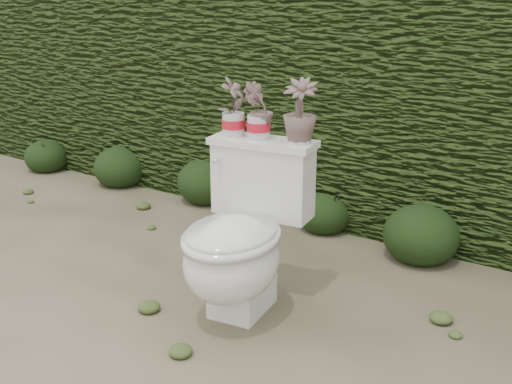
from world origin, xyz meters
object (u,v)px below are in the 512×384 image
Objects in this scene: potted_plant_right at (300,113)px; toilet at (240,241)px; potted_plant_center at (258,112)px; potted_plant_left at (233,108)px.

toilet is at bearing -140.14° from potted_plant_right.
toilet is 3.15× the size of potted_plant_center.
potted_plant_left reaches higher than potted_plant_center.
potted_plant_center reaches higher than toilet.
potted_plant_right reaches higher than toilet.
toilet is 0.59m from potted_plant_center.
potted_plant_right is (0.20, 0.03, 0.02)m from potted_plant_center.
potted_plant_left is 0.13m from potted_plant_center.
potted_plant_right is (0.15, 0.26, 0.56)m from toilet.
potted_plant_center is 0.20m from potted_plant_right.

